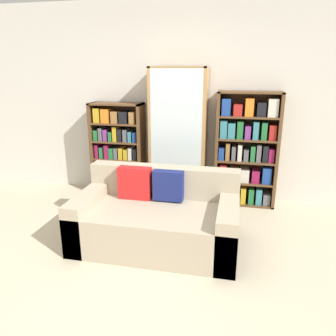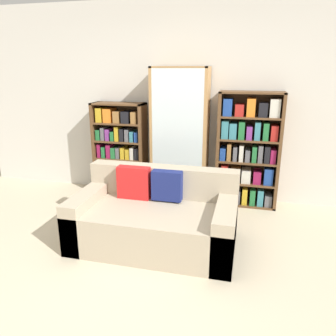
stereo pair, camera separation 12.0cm
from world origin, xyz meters
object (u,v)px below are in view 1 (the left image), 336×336
object	(u,v)px
bookshelf_right	(246,151)
wine_bottle	(196,202)
bookshelf_left	(118,150)
couch	(157,219)
display_cabinet	(178,136)

from	to	relation	value
bookshelf_right	wine_bottle	distance (m)	0.97
bookshelf_left	bookshelf_right	distance (m)	1.83
couch	wine_bottle	xyz separation A→B (m)	(0.32, 0.82, -0.12)
wine_bottle	bookshelf_left	bearing A→B (deg)	158.10
bookshelf_left	bookshelf_right	world-z (taller)	bookshelf_right
wine_bottle	bookshelf_right	bearing A→B (deg)	39.94
couch	wine_bottle	size ratio (longest dim) A/B	4.34
bookshelf_left	wine_bottle	xyz separation A→B (m)	(1.23, -0.50, -0.50)
bookshelf_left	couch	bearing A→B (deg)	-55.21
bookshelf_right	wine_bottle	size ratio (longest dim) A/B	3.96
display_cabinet	bookshelf_right	xyz separation A→B (m)	(0.92, 0.02, -0.17)
couch	bookshelf_left	xyz separation A→B (m)	(-0.92, 1.32, 0.38)
couch	wine_bottle	distance (m)	0.89
bookshelf_left	bookshelf_right	xyz separation A→B (m)	(1.82, -0.00, 0.09)
display_cabinet	bookshelf_right	size ratio (longest dim) A/B	1.20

